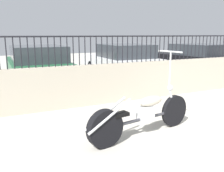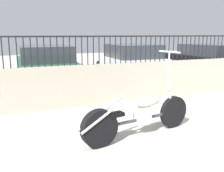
# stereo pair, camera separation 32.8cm
# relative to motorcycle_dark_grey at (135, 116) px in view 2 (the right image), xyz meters

# --- Properties ---
(low_wall) EXTENTS (10.95, 0.18, 1.03)m
(low_wall) POSITION_rel_motorcycle_dark_grey_xyz_m (2.59, 2.26, 0.13)
(low_wall) COLOR #B2A893
(low_wall) RESTS_ON ground_plane
(fence_railing) EXTENTS (10.95, 0.04, 0.71)m
(fence_railing) POSITION_rel_motorcycle_dark_grey_xyz_m (2.59, 2.26, 1.12)
(fence_railing) COLOR black
(fence_railing) RESTS_ON low_wall
(motorcycle_dark_grey) EXTENTS (2.29, 0.66, 1.49)m
(motorcycle_dark_grey) POSITION_rel_motorcycle_dark_grey_xyz_m (0.00, 0.00, 0.00)
(motorcycle_dark_grey) COLOR black
(motorcycle_dark_grey) RESTS_ON ground_plane
(car_green) EXTENTS (1.92, 4.59, 1.39)m
(car_green) POSITION_rel_motorcycle_dark_grey_xyz_m (-0.79, 5.40, 0.31)
(car_green) COLOR black
(car_green) RESTS_ON ground_plane
(car_white) EXTENTS (1.98, 4.31, 1.39)m
(car_white) POSITION_rel_motorcycle_dark_grey_xyz_m (2.49, 5.21, 0.32)
(car_white) COLOR black
(car_white) RESTS_ON ground_plane
(car_black) EXTENTS (2.32, 4.54, 1.36)m
(car_black) POSITION_rel_motorcycle_dark_grey_xyz_m (5.88, 4.78, 0.31)
(car_black) COLOR black
(car_black) RESTS_ON ground_plane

